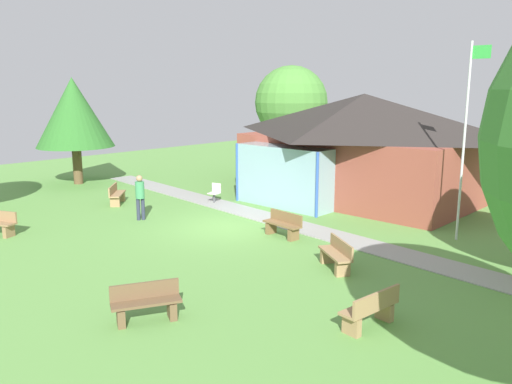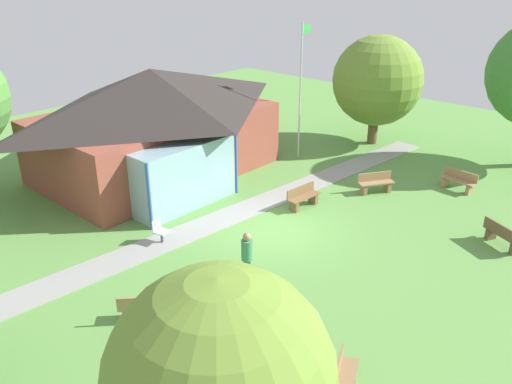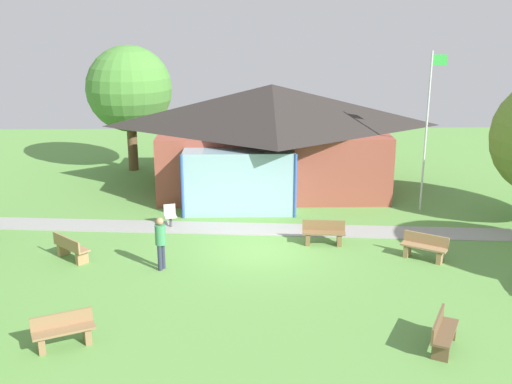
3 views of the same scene
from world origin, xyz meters
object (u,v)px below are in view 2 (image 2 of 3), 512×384
at_px(bench_lawn_far_right, 459,181).
at_px(bench_front_right, 503,236).
at_px(pavilion, 155,121).
at_px(bench_mid_right, 376,183).
at_px(visitor_strolling_lawn, 247,255).
at_px(bench_mid_left, 147,308).
at_px(bench_front_left, 342,382).
at_px(bench_rear_near_path, 303,197).
at_px(tree_east_hedge, 377,81).
at_px(tree_lawn_corner, 221,381).
at_px(flagpole, 301,86).
at_px(patio_chair_west, 160,232).

distance_m(bench_lawn_far_right, bench_front_right, 4.83).
xyz_separation_m(pavilion, bench_mid_right, (4.74, -8.51, -2.05)).
bearing_deg(bench_lawn_far_right, visitor_strolling_lawn, 87.46).
bearing_deg(bench_mid_left, pavilion, 93.35).
distance_m(pavilion, visitor_strolling_lawn, 10.04).
bearing_deg(bench_front_left, bench_rear_near_path, -161.52).
distance_m(bench_lawn_far_right, tree_east_hedge, 7.27).
relative_size(pavilion, bench_front_left, 6.98).
xyz_separation_m(bench_front_right, visitor_strolling_lawn, (-7.47, 4.92, 0.62)).
height_order(bench_rear_near_path, tree_east_hedge, tree_east_hedge).
distance_m(bench_front_left, tree_east_hedge, 18.47).
relative_size(bench_front_left, tree_east_hedge, 0.28).
bearing_deg(visitor_strolling_lawn, bench_rear_near_path, -43.20).
xyz_separation_m(bench_lawn_far_right, tree_lawn_corner, (-17.04, -3.12, 3.13)).
bearing_deg(visitor_strolling_lawn, flagpole, -33.76).
bearing_deg(tree_east_hedge, bench_rear_near_path, -166.74).
xyz_separation_m(tree_east_hedge, tree_lawn_corner, (-20.04, -9.07, 0.21)).
xyz_separation_m(bench_mid_left, bench_lawn_far_right, (14.28, -2.67, 0.00)).
bearing_deg(bench_front_right, bench_lawn_far_right, 156.24).
relative_size(bench_front_left, bench_lawn_far_right, 1.01).
bearing_deg(bench_lawn_far_right, bench_front_left, 108.79).
bearing_deg(pavilion, bench_lawn_far_right, -56.30).
bearing_deg(patio_chair_west, tree_lawn_corner, 42.68).
bearing_deg(bench_front_right, visitor_strolling_lawn, -96.74).
bearing_deg(bench_mid_left, bench_rear_near_path, 51.32).
relative_size(pavilion, tree_lawn_corner, 2.06).
height_order(bench_rear_near_path, bench_lawn_far_right, same).
xyz_separation_m(pavilion, tree_lawn_corner, (-9.71, -14.11, 1.07)).
xyz_separation_m(bench_mid_right, tree_east_hedge, (5.59, 3.47, 2.92)).
height_order(flagpole, patio_chair_west, flagpole).
xyz_separation_m(bench_lawn_far_right, patio_chair_west, (-11.35, 5.79, 0.01)).
relative_size(bench_lawn_far_right, tree_lawn_corner, 0.29).
relative_size(pavilion, flagpole, 1.68).
distance_m(pavilion, bench_front_left, 15.03).
distance_m(pavilion, bench_rear_near_path, 7.56).
bearing_deg(bench_mid_right, pavilion, -28.15).
relative_size(bench_mid_right, bench_front_left, 0.97).
xyz_separation_m(pavilion, bench_rear_near_path, (1.57, -7.11, -2.05)).
relative_size(flagpole, bench_rear_near_path, 4.18).
bearing_deg(bench_front_right, bench_mid_left, -91.97).
xyz_separation_m(flagpole, bench_front_left, (-11.75, -10.35, -3.11)).
distance_m(bench_front_right, tree_east_hedge, 11.63).
xyz_separation_m(bench_mid_right, bench_front_left, (-10.43, -5.25, 0.00)).
height_order(flagpole, visitor_strolling_lawn, flagpole).
relative_size(tree_east_hedge, tree_lawn_corner, 1.07).
relative_size(bench_front_left, patio_chair_west, 1.80).
xyz_separation_m(patio_chair_west, tree_lawn_corner, (-5.69, -8.92, 3.11)).
bearing_deg(bench_front_left, bench_front_right, 154.08).
height_order(bench_mid_right, patio_chair_west, patio_chair_west).
xyz_separation_m(pavilion, bench_lawn_far_right, (7.33, -10.99, -2.05)).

